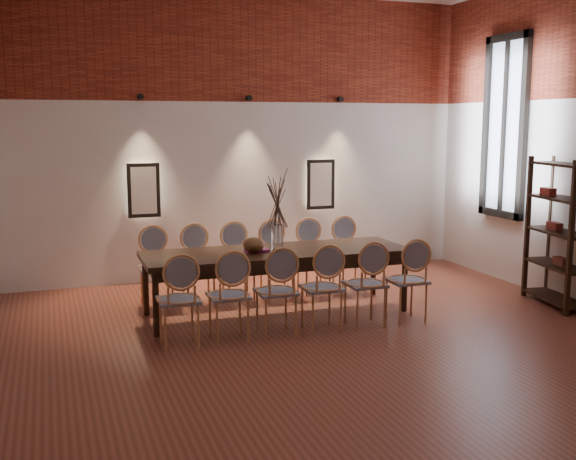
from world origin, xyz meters
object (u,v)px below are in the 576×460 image
object	(u,v)px
chair_near_a	(178,300)
chair_near_d	(322,287)
dining_table	(276,282)
shelving_rack	(560,232)
chair_far_c	(238,262)
vase	(277,238)
chair_far_f	(350,255)
book	(257,250)
chair_near_b	(228,295)
chair_far_a	(156,268)
chair_near_c	(276,291)
chair_far_d	(277,260)
chair_near_e	(365,284)
chair_far_b	(198,265)
chair_far_e	(314,257)
chair_near_f	(407,280)
bowl	(254,245)

from	to	relation	value
chair_near_a	chair_near_d	distance (m)	1.54
dining_table	shelving_rack	distance (m)	3.48
chair_far_c	vase	xyz separation A→B (m)	(0.26, -0.78, 0.43)
chair_far_f	book	distance (m)	1.72
chair_near_b	chair_far_a	world-z (taller)	same
dining_table	chair_near_c	size ratio (longest dim) A/B	3.27
dining_table	chair_far_a	world-z (taller)	chair_far_a
chair_near_b	chair_far_d	bearing A→B (deg)	56.50
chair_near_e	book	bearing A→B (deg)	142.21
chair_far_b	chair_far_f	xyz separation A→B (m)	(2.05, -0.02, 0.00)
chair_far_c	chair_far_f	xyz separation A→B (m)	(1.54, -0.02, 0.00)
chair_near_b	chair_far_b	xyz separation A→B (m)	(0.02, 1.55, 0.00)
chair_far_d	book	distance (m)	0.96
chair_near_c	chair_near_d	size ratio (longest dim) A/B	1.00
chair_near_d	vase	distance (m)	0.92
chair_far_c	book	size ratio (longest dim) A/B	3.62
chair_far_d	vase	xyz separation A→B (m)	(-0.25, -0.77, 0.43)
chair_far_e	chair_far_f	xyz separation A→B (m)	(0.51, -0.01, 0.00)
chair_far_e	chair_far_f	size ratio (longest dim) A/B	1.00
book	chair_near_c	bearing A→B (deg)	-92.31
chair_near_d	book	size ratio (longest dim) A/B	3.62
chair_near_d	chair_near_c	bearing A→B (deg)	-180.00
chair_near_d	shelving_rack	distance (m)	3.13
chair_far_b	book	bearing A→B (deg)	124.75
chair_near_d	chair_near_e	size ratio (longest dim) A/B	1.00
chair_near_c	chair_far_c	world-z (taller)	same
chair_near_e	chair_far_f	world-z (taller)	same
chair_near_b	chair_far_a	size ratio (longest dim) A/B	1.00
chair_near_f	chair_far_f	distance (m)	1.55
dining_table	chair_far_f	distance (m)	1.50
chair_near_d	chair_far_d	xyz separation A→B (m)	(0.02, 1.55, 0.00)
chair_far_b	bowl	xyz separation A→B (m)	(0.47, -0.83, 0.37)
bowl	chair_far_a	bearing A→B (deg)	139.68
chair_near_d	shelving_rack	size ratio (longest dim) A/B	0.52
vase	chair_near_c	bearing A→B (deg)	-109.79
chair_near_b	bowl	size ratio (longest dim) A/B	3.92
chair_near_b	vase	bearing A→B (deg)	44.74
chair_far_e	vase	distance (m)	1.16
chair_near_d	chair_far_c	distance (m)	1.63
chair_far_a	chair_far_c	bearing A→B (deg)	-180.00
chair_near_a	chair_far_c	world-z (taller)	same
chair_far_d	shelving_rack	bearing A→B (deg)	153.52
book	chair_near_e	bearing A→B (deg)	-38.43
chair_far_a	shelving_rack	xyz separation A→B (m)	(4.62, -1.60, 0.43)
chair_near_f	chair_far_e	size ratio (longest dim) A/B	1.00
chair_near_b	chair_near_d	xyz separation A→B (m)	(1.02, -0.01, 0.00)
chair_near_a	chair_far_a	world-z (taller)	same
chair_near_e	chair_far_f	bearing A→B (deg)	71.69
dining_table	chair_far_d	bearing A→B (deg)	71.69
chair_near_a	chair_far_c	xyz separation A→B (m)	(1.04, 1.54, 0.00)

